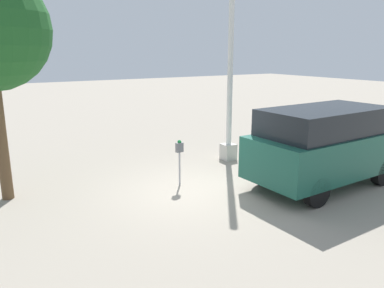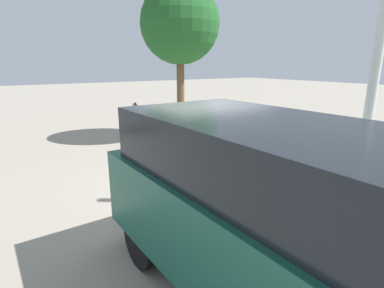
{
  "view_description": "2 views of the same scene",
  "coord_description": "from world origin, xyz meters",
  "px_view_note": "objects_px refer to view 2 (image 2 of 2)",
  "views": [
    {
      "loc": [
        -4.91,
        -8.01,
        3.63
      ],
      "look_at": [
        -0.02,
        -0.0,
        1.3
      ],
      "focal_mm": 35.0,
      "sensor_mm": 36.0,
      "label": 1
    },
    {
      "loc": [
        5.44,
        -3.85,
        2.75
      ],
      "look_at": [
        0.07,
        -0.32,
        1.02
      ],
      "focal_mm": 28.0,
      "sensor_mm": 36.0,
      "label": 2
    }
  ],
  "objects_px": {
    "parking_meter_far": "(135,112)",
    "lamp_post": "(372,91)",
    "parking_meter_near": "(219,140)",
    "parked_van": "(264,207)",
    "street_tree": "(180,24)"
  },
  "relations": [
    {
      "from": "parking_meter_near",
      "to": "lamp_post",
      "type": "xyz_separation_m",
      "value": [
        2.7,
        1.37,
        1.32
      ]
    },
    {
      "from": "parking_meter_near",
      "to": "street_tree",
      "type": "relative_size",
      "value": 0.24
    },
    {
      "from": "street_tree",
      "to": "parking_meter_far",
      "type": "bearing_deg",
      "value": -124.57
    },
    {
      "from": "parking_meter_near",
      "to": "lamp_post",
      "type": "bearing_deg",
      "value": 20.97
    },
    {
      "from": "parking_meter_far",
      "to": "parked_van",
      "type": "distance_m",
      "value": 8.82
    },
    {
      "from": "parking_meter_far",
      "to": "street_tree",
      "type": "height_order",
      "value": "street_tree"
    },
    {
      "from": "parking_meter_far",
      "to": "parked_van",
      "type": "relative_size",
      "value": 0.29
    },
    {
      "from": "parking_meter_near",
      "to": "parked_van",
      "type": "distance_m",
      "value": 3.97
    },
    {
      "from": "parking_meter_near",
      "to": "street_tree",
      "type": "height_order",
      "value": "street_tree"
    },
    {
      "from": "parked_van",
      "to": "street_tree",
      "type": "bearing_deg",
      "value": 153.35
    },
    {
      "from": "parking_meter_far",
      "to": "lamp_post",
      "type": "bearing_deg",
      "value": 3.84
    },
    {
      "from": "parking_meter_near",
      "to": "parking_meter_far",
      "type": "relative_size",
      "value": 0.98
    },
    {
      "from": "parking_meter_near",
      "to": "parking_meter_far",
      "type": "bearing_deg",
      "value": 173.93
    },
    {
      "from": "parking_meter_near",
      "to": "parked_van",
      "type": "height_order",
      "value": "parked_van"
    },
    {
      "from": "parking_meter_far",
      "to": "parked_van",
      "type": "xyz_separation_m",
      "value": [
        8.57,
        -2.07,
        0.21
      ]
    }
  ]
}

